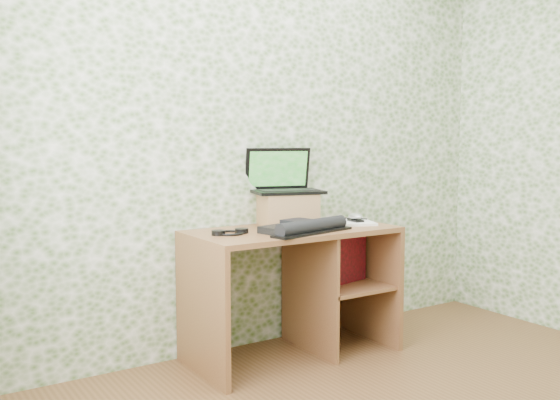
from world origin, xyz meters
TOP-DOWN VIEW (x-y plane):
  - wall_back at (0.00, 1.75)m, footprint 3.50×0.00m
  - wall_left at (-1.75, 0.00)m, footprint 0.00×3.50m
  - desk at (0.08, 1.47)m, footprint 1.20×0.60m
  - riser at (0.06, 1.58)m, footprint 0.38×0.34m
  - laptop at (0.06, 1.63)m, footprint 0.46×0.38m
  - keyboard at (-0.00, 1.31)m, footprint 0.57×0.39m
  - headphones at (-0.40, 1.46)m, footprint 0.22×0.16m
  - notepad at (0.45, 1.45)m, footprint 0.32×0.37m
  - mouse at (0.44, 1.40)m, footprint 0.08×0.12m
  - pen at (0.51, 1.48)m, footprint 0.09×0.12m
  - red_box at (0.40, 1.44)m, footprint 0.29×0.15m

SIDE VIEW (x-z plane):
  - desk at x=0.08m, z-range 0.11..0.86m
  - red_box at x=0.40m, z-range 0.39..0.72m
  - notepad at x=0.45m, z-range 0.75..0.76m
  - headphones at x=-0.40m, z-range 0.75..0.77m
  - pen at x=0.51m, z-range 0.76..0.77m
  - keyboard at x=0.00m, z-range 0.74..0.82m
  - mouse at x=0.44m, z-range 0.76..0.80m
  - riser at x=0.06m, z-range 0.75..0.94m
  - laptop at x=0.06m, z-range 0.87..1.14m
  - wall_back at x=0.00m, z-range -0.45..3.05m
  - wall_left at x=-1.75m, z-range -0.45..3.05m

